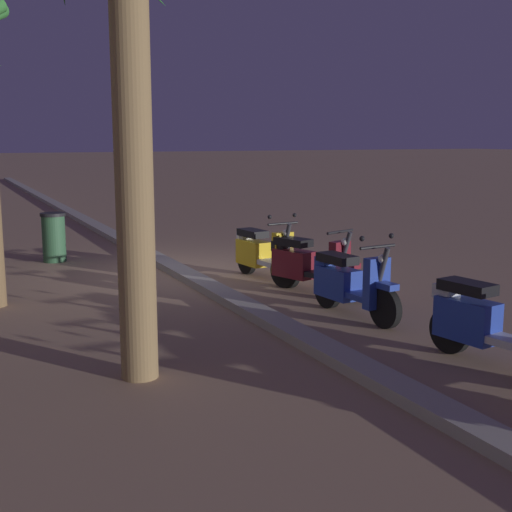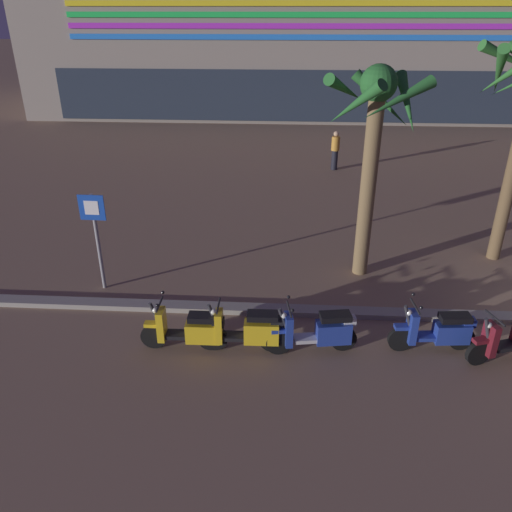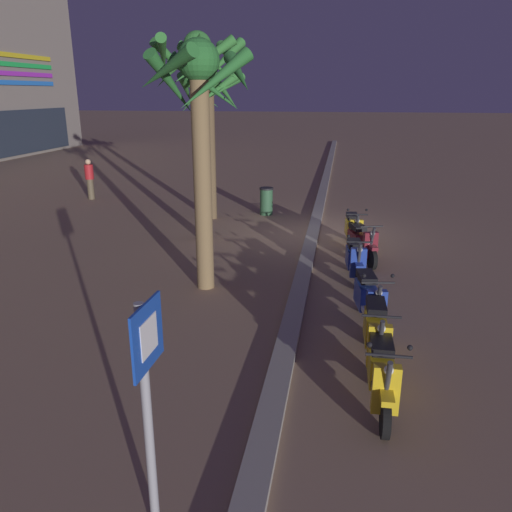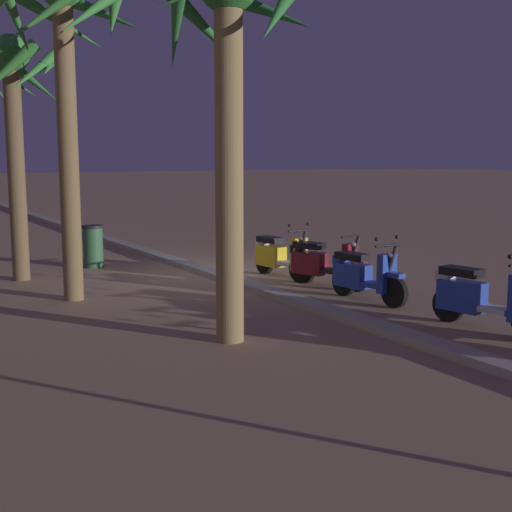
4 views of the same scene
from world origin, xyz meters
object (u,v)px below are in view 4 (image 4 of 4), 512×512
scooter_maroon_mid_front (322,263)px  palm_tree_far_corner (65,46)px  scooter_yellow_mid_rear (279,256)px  litter_bin (93,246)px  palm_tree_by_mall_entrance (229,56)px  scooter_blue_tail_end (363,275)px  palm_tree_mid_walkway (12,95)px  scooter_blue_gap_after_mid (479,297)px

scooter_maroon_mid_front → palm_tree_far_corner: palm_tree_far_corner is taller
scooter_maroon_mid_front → scooter_yellow_mid_rear: bearing=8.6°
litter_bin → scooter_yellow_mid_rear: bearing=-137.8°
palm_tree_far_corner → palm_tree_by_mall_entrance: 3.90m
scooter_blue_tail_end → palm_tree_far_corner: size_ratio=0.31×
palm_tree_mid_walkway → scooter_blue_tail_end: bearing=-137.4°
palm_tree_mid_walkway → scooter_maroon_mid_front: bearing=-126.9°
palm_tree_far_corner → palm_tree_mid_walkway: size_ratio=1.16×
palm_tree_mid_walkway → litter_bin: palm_tree_mid_walkway is taller
scooter_blue_gap_after_mid → scooter_yellow_mid_rear: (5.01, 0.22, -0.01)m
palm_tree_far_corner → scooter_blue_tail_end: bearing=-121.1°
palm_tree_by_mall_entrance → scooter_yellow_mid_rear: bearing=-40.2°
palm_tree_far_corner → litter_bin: palm_tree_far_corner is taller
palm_tree_mid_walkway → palm_tree_by_mall_entrance: bearing=-166.8°
scooter_blue_tail_end → scooter_yellow_mid_rear: same height
scooter_blue_gap_after_mid → palm_tree_by_mall_entrance: size_ratio=0.36×
scooter_maroon_mid_front → palm_tree_by_mall_entrance: bearing=127.1°
scooter_maroon_mid_front → palm_tree_by_mall_entrance: palm_tree_by_mall_entrance is taller
scooter_blue_tail_end → palm_tree_mid_walkway: size_ratio=0.36×
scooter_yellow_mid_rear → palm_tree_by_mall_entrance: (-3.79, 3.21, 3.29)m
scooter_yellow_mid_rear → palm_tree_far_corner: (-0.08, 4.28, 3.84)m
palm_tree_far_corner → palm_tree_by_mall_entrance: bearing=-163.9°
scooter_blue_gap_after_mid → palm_tree_by_mall_entrance: (1.22, 3.42, 3.28)m
scooter_blue_gap_after_mid → scooter_maroon_mid_front: size_ratio=1.01×
scooter_yellow_mid_rear → palm_tree_mid_walkway: palm_tree_mid_walkway is taller
palm_tree_mid_walkway → litter_bin: bearing=-65.1°
scooter_yellow_mid_rear → litter_bin: bearing=42.2°
scooter_blue_tail_end → scooter_yellow_mid_rear: (2.66, 0.01, 0.00)m
scooter_maroon_mid_front → palm_tree_mid_walkway: size_ratio=0.37×
palm_tree_far_corner → litter_bin: bearing=-22.3°
palm_tree_far_corner → palm_tree_mid_walkway: 2.60m
scooter_blue_gap_after_mid → scooter_yellow_mid_rear: bearing=2.5°
scooter_maroon_mid_front → litter_bin: 5.43m
litter_bin → scooter_blue_tail_end: bearing=-153.5°
scooter_blue_tail_end → scooter_yellow_mid_rear: size_ratio=0.94×
palm_tree_mid_walkway → litter_bin: (0.81, -1.74, -3.17)m
scooter_maroon_mid_front → palm_tree_mid_walkway: 6.86m
palm_tree_by_mall_entrance → litter_bin: palm_tree_by_mall_entrance is taller
scooter_yellow_mid_rear → palm_tree_by_mall_entrance: size_ratio=0.36×
scooter_yellow_mid_rear → palm_tree_mid_walkway: bearing=62.6°
scooter_blue_tail_end → palm_tree_far_corner: (2.59, 4.29, 3.85)m
scooter_blue_gap_after_mid → palm_tree_far_corner: palm_tree_far_corner is taller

